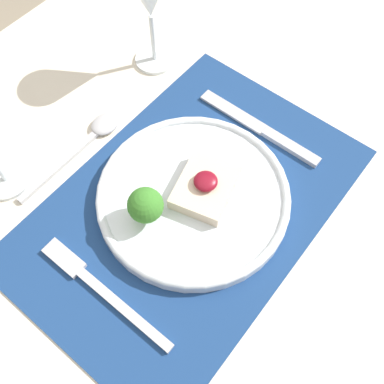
# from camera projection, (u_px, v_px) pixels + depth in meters

# --- Properties ---
(ground_plane) EXTENTS (8.00, 8.00, 0.00)m
(ground_plane) POSITION_uv_depth(u_px,v_px,m) (191.00, 329.00, 1.29)
(ground_plane) COLOR gray
(dining_table) EXTENTS (1.28, 0.96, 0.77)m
(dining_table) POSITION_uv_depth(u_px,v_px,m) (190.00, 235.00, 0.71)
(dining_table) COLOR beige
(dining_table) RESTS_ON ground_plane
(placemat) EXTENTS (0.49, 0.32, 0.00)m
(placemat) POSITION_uv_depth(u_px,v_px,m) (189.00, 205.00, 0.62)
(placemat) COLOR navy
(placemat) RESTS_ON dining_table
(dinner_plate) EXTENTS (0.27, 0.27, 0.07)m
(dinner_plate) POSITION_uv_depth(u_px,v_px,m) (191.00, 195.00, 0.61)
(dinner_plate) COLOR silver
(dinner_plate) RESTS_ON placemat
(fork) EXTENTS (0.02, 0.21, 0.01)m
(fork) POSITION_uv_depth(u_px,v_px,m) (97.00, 286.00, 0.56)
(fork) COLOR #B2B2B7
(fork) RESTS_ON placemat
(knife) EXTENTS (0.02, 0.21, 0.01)m
(knife) POSITION_uv_depth(u_px,v_px,m) (266.00, 132.00, 0.68)
(knife) COLOR #B2B2B7
(knife) RESTS_ON placemat
(spoon) EXTENTS (0.19, 0.04, 0.01)m
(spoon) POSITION_uv_depth(u_px,v_px,m) (91.00, 137.00, 0.67)
(spoon) COLOR #B2B2B7
(spoon) RESTS_ON dining_table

